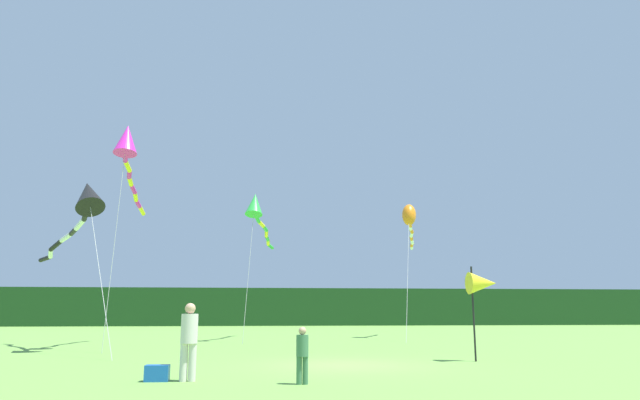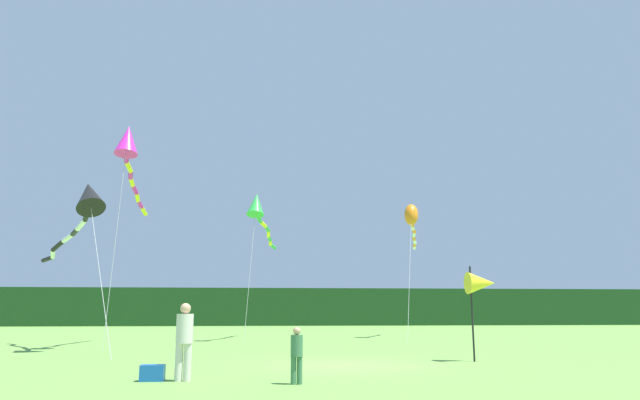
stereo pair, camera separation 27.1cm
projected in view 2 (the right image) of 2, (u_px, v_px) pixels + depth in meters
name	position (u px, v px, depth m)	size (l,w,h in m)	color
ground_plane	(340.00, 365.00, 16.39)	(120.00, 120.00, 0.00)	#6B9E42
distant_treeline	(285.00, 307.00, 60.72)	(108.00, 3.05, 3.89)	#193D19
person_adult	(184.00, 337.00, 12.81)	(0.38, 0.38, 1.71)	silver
person_child	(297.00, 352.00, 12.22)	(0.26, 0.26, 1.20)	#3F724C
cooler_box	(152.00, 373.00, 12.68)	(0.52, 0.32, 0.35)	#1959B2
banner_flag_pole	(481.00, 284.00, 17.98)	(0.90, 0.70, 2.93)	black
kite_magenta	(129.00, 149.00, 24.67)	(1.05, 7.91, 9.43)	#B2B2B2
kite_orange	(412.00, 218.00, 33.98)	(2.95, 8.83, 7.95)	#B2B2B2
kite_green	(258.00, 210.00, 30.69)	(1.80, 8.24, 7.81)	#B2B2B2
kite_black	(86.00, 203.00, 22.76)	(5.90, 9.39, 6.88)	#B2B2B2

